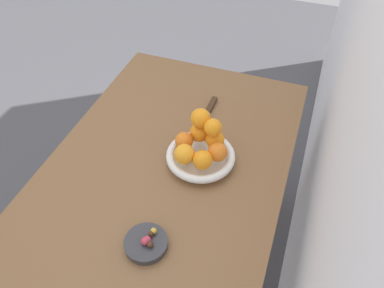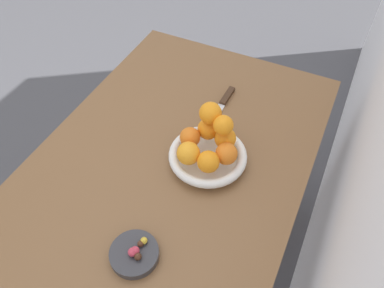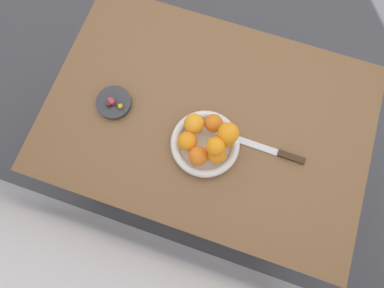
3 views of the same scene
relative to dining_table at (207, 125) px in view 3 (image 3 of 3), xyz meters
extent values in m
plane|color=#4C4C51|center=(0.00, 0.00, -0.65)|extent=(6.00, 6.00, 0.00)
cube|color=brown|center=(0.00, 0.00, 0.07)|extent=(1.10, 0.76, 0.04)
cylinder|color=brown|center=(-0.49, -0.32, -0.30)|extent=(0.05, 0.05, 0.70)
cylinder|color=brown|center=(0.49, -0.32, -0.30)|extent=(0.05, 0.05, 0.70)
cylinder|color=brown|center=(-0.49, 0.32, -0.30)|extent=(0.05, 0.05, 0.70)
cylinder|color=brown|center=(0.49, 0.32, -0.30)|extent=(0.05, 0.05, 0.70)
cylinder|color=white|center=(-0.02, 0.10, 0.10)|extent=(0.18, 0.18, 0.01)
torus|color=white|center=(-0.02, 0.10, 0.12)|extent=(0.22, 0.22, 0.03)
cylinder|color=#333338|center=(0.32, 0.06, 0.10)|extent=(0.12, 0.12, 0.02)
sphere|color=orange|center=(-0.07, 0.13, 0.16)|extent=(0.06, 0.06, 0.06)
sphere|color=orange|center=(-0.08, 0.07, 0.16)|extent=(0.06, 0.06, 0.06)
sphere|color=orange|center=(-0.03, 0.04, 0.16)|extent=(0.06, 0.06, 0.06)
sphere|color=orange|center=(0.03, 0.06, 0.16)|extent=(0.06, 0.06, 0.06)
sphere|color=orange|center=(0.03, 0.12, 0.16)|extent=(0.06, 0.06, 0.06)
sphere|color=orange|center=(-0.01, 0.16, 0.16)|extent=(0.06, 0.06, 0.06)
sphere|color=orange|center=(-0.06, 0.13, 0.22)|extent=(0.06, 0.06, 0.06)
sphere|color=orange|center=(-0.08, 0.08, 0.22)|extent=(0.06, 0.06, 0.06)
sphere|color=#C6384C|center=(0.32, 0.06, 0.12)|extent=(0.02, 0.02, 0.02)
sphere|color=#C6384C|center=(0.32, 0.06, 0.12)|extent=(0.02, 0.02, 0.02)
sphere|color=#472819|center=(0.33, 0.08, 0.12)|extent=(0.02, 0.02, 0.02)
sphere|color=#472819|center=(0.30, 0.07, 0.12)|extent=(0.02, 0.02, 0.02)
sphere|color=gold|center=(0.29, 0.07, 0.12)|extent=(0.02, 0.02, 0.02)
cube|color=#3F2819|center=(-0.30, 0.05, 0.10)|extent=(0.09, 0.02, 0.01)
cube|color=silver|center=(-0.17, 0.05, 0.09)|extent=(0.17, 0.02, 0.01)
camera|label=1|loc=(0.76, 0.35, 1.00)|focal=35.00mm
camera|label=2|loc=(0.60, 0.35, 0.94)|focal=35.00mm
camera|label=3|loc=(-0.06, 0.35, 1.05)|focal=28.00mm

